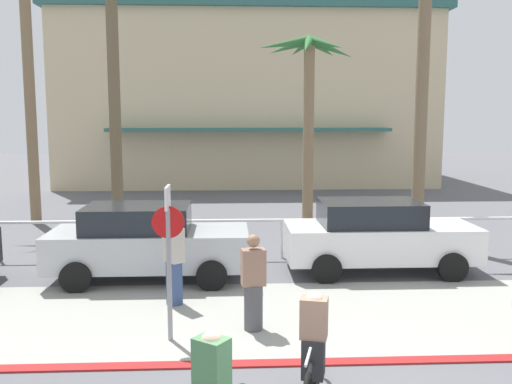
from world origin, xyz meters
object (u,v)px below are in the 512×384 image
at_px(car_white_2, 377,235).
at_px(cyclist_black_1, 313,352).
at_px(pedestrian_0, 174,263).
at_px(pedestrian_2, 253,287).
at_px(palm_tree_2, 26,26).
at_px(palm_tree_5, 423,20).
at_px(palm_tree_4, 308,82).
at_px(palm_tree_3, 112,29).
at_px(car_silver_1, 147,242).
at_px(stop_sign_bike_lane, 168,241).

xyz_separation_m(car_white_2, cyclist_black_1, (-2.43, -6.10, -0.18)).
height_order(pedestrian_0, pedestrian_2, pedestrian_0).
bearing_deg(palm_tree_2, palm_tree_5, -15.96).
xyz_separation_m(palm_tree_5, pedestrian_0, (-6.54, -5.36, -5.47)).
height_order(palm_tree_4, pedestrian_0, palm_tree_4).
relative_size(palm_tree_2, palm_tree_3, 1.08).
bearing_deg(car_silver_1, pedestrian_2, -54.66).
height_order(stop_sign_bike_lane, cyclist_black_1, stop_sign_bike_lane).
bearing_deg(pedestrian_2, palm_tree_4, 76.81).
relative_size(palm_tree_4, cyclist_black_1, 3.52).
distance_m(palm_tree_2, palm_tree_5, 12.62).
height_order(palm_tree_4, cyclist_black_1, palm_tree_4).
bearing_deg(palm_tree_2, palm_tree_3, -29.36).
distance_m(stop_sign_bike_lane, car_silver_1, 3.75).
bearing_deg(palm_tree_4, stop_sign_bike_lane, -110.08).
height_order(palm_tree_5, pedestrian_2, palm_tree_5).
height_order(car_white_2, pedestrian_0, pedestrian_0).
height_order(palm_tree_2, palm_tree_4, palm_tree_2).
relative_size(stop_sign_bike_lane, palm_tree_2, 0.29).
bearing_deg(palm_tree_5, car_silver_1, -153.85).
relative_size(car_white_2, pedestrian_0, 2.43).
distance_m(car_white_2, cyclist_black_1, 6.57).
bearing_deg(palm_tree_5, stop_sign_bike_lane, -132.04).
bearing_deg(pedestrian_2, stop_sign_bike_lane, -164.27).
xyz_separation_m(palm_tree_2, pedestrian_0, (5.59, -8.83, -5.76)).
bearing_deg(pedestrian_0, palm_tree_2, 122.32).
distance_m(cyclist_black_1, pedestrian_0, 4.47).
bearing_deg(palm_tree_3, stop_sign_bike_lane, -74.09).
height_order(car_silver_1, pedestrian_2, car_silver_1).
bearing_deg(pedestrian_0, cyclist_black_1, -61.59).
relative_size(palm_tree_2, palm_tree_4, 1.42).
bearing_deg(palm_tree_3, cyclist_black_1, -67.51).
distance_m(palm_tree_2, palm_tree_3, 3.65).
relative_size(cyclist_black_1, pedestrian_0, 0.98).
relative_size(stop_sign_bike_lane, palm_tree_5, 0.29).
xyz_separation_m(palm_tree_3, pedestrian_2, (3.90, -8.44, -5.48)).
height_order(palm_tree_5, car_silver_1, palm_tree_5).
relative_size(cyclist_black_1, pedestrian_2, 1.05).
bearing_deg(cyclist_black_1, car_silver_1, 116.91).
relative_size(palm_tree_5, car_white_2, 2.02).
relative_size(stop_sign_bike_lane, car_silver_1, 0.58).
bearing_deg(car_white_2, pedestrian_0, -154.49).
distance_m(palm_tree_3, cyclist_black_1, 13.12).
bearing_deg(palm_tree_2, pedestrian_2, -55.36).
distance_m(pedestrian_0, pedestrian_2, 2.03).
relative_size(palm_tree_4, palm_tree_5, 0.70).
bearing_deg(palm_tree_4, car_white_2, -81.61).
distance_m(cyclist_black_1, pedestrian_2, 2.61).
bearing_deg(palm_tree_2, stop_sign_bike_lane, -61.83).
bearing_deg(pedestrian_2, car_white_2, 49.21).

